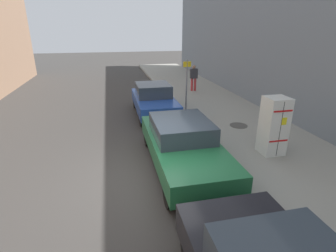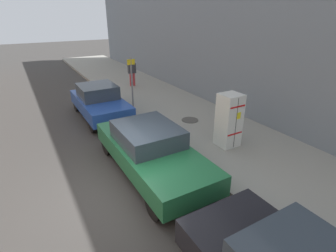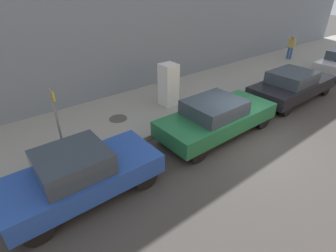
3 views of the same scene
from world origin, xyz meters
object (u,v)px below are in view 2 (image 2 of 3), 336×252
Objects in this scene: pedestrian_standing_near at (132,71)px; parked_sedan_green at (151,149)px; parked_hatchback_blue at (100,101)px; discarded_refrigerator at (229,120)px; street_sign_post at (132,80)px.

pedestrian_standing_near is 9.20m from parked_sedan_green.
parked_hatchback_blue is (3.09, 3.67, -0.33)m from pedestrian_standing_near.
pedestrian_standing_near is 0.40× the size of parked_hatchback_blue.
discarded_refrigerator is 2.86m from parked_sedan_green.
discarded_refrigerator is 5.82m from parked_hatchback_blue.
parked_hatchback_blue is 0.85× the size of parked_sedan_green.
pedestrian_standing_near is at bearing -112.59° from street_sign_post.
discarded_refrigerator reaches higher than parked_sedan_green.
parked_hatchback_blue is at bearing -60.79° from discarded_refrigerator.
street_sign_post is 4.09m from pedestrian_standing_near.
street_sign_post is at bearing -109.76° from pedestrian_standing_near.
street_sign_post is 0.60× the size of parked_hatchback_blue.
parked_sedan_green is (2.84, -0.08, -0.34)m from discarded_refrigerator.
street_sign_post is (1.30, -4.98, 0.43)m from discarded_refrigerator.
pedestrian_standing_near is 0.34× the size of parked_sedan_green.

